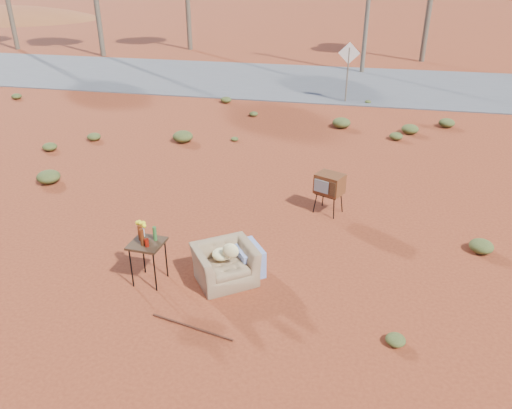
# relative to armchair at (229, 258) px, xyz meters

# --- Properties ---
(ground) EXTENTS (140.00, 140.00, 0.00)m
(ground) POSITION_rel_armchair_xyz_m (-0.13, -0.01, -0.40)
(ground) COLOR brown
(ground) RESTS_ON ground
(highway) EXTENTS (140.00, 7.00, 0.04)m
(highway) POSITION_rel_armchair_xyz_m (-0.13, 14.99, -0.38)
(highway) COLOR #565659
(highway) RESTS_ON ground
(armchair) EXTENTS (1.26, 1.27, 0.86)m
(armchair) POSITION_rel_armchair_xyz_m (0.00, 0.00, 0.00)
(armchair) COLOR olive
(armchair) RESTS_ON ground
(tv_unit) EXTENTS (0.68, 0.63, 0.89)m
(tv_unit) POSITION_rel_armchair_xyz_m (1.45, 2.82, 0.26)
(tv_unit) COLOR black
(tv_unit) RESTS_ON ground
(side_table) EXTENTS (0.57, 0.57, 1.07)m
(side_table) POSITION_rel_armchair_xyz_m (-1.33, -0.32, 0.39)
(side_table) COLOR #352113
(side_table) RESTS_ON ground
(rusty_bar) EXTENTS (1.34, 0.34, 0.04)m
(rusty_bar) POSITION_rel_armchair_xyz_m (-0.23, -1.36, -0.38)
(rusty_bar) COLOR #4B1D14
(rusty_bar) RESTS_ON ground
(road_sign) EXTENTS (0.78, 0.06, 2.19)m
(road_sign) POSITION_rel_armchair_xyz_m (1.37, 11.99, 1.10)
(road_sign) COLOR brown
(road_sign) RESTS_ON ground
(scrub_patch) EXTENTS (17.49, 8.07, 0.33)m
(scrub_patch) POSITION_rel_armchair_xyz_m (-0.95, 4.40, -0.26)
(scrub_patch) COLOR #4A5424
(scrub_patch) RESTS_ON ground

